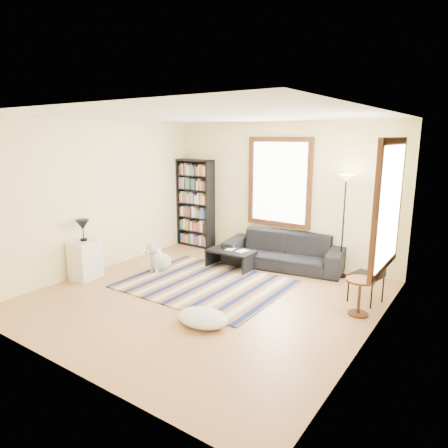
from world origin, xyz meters
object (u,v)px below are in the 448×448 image
Objects in this scene: coffee_table at (231,259)px; side_table at (359,297)px; bookshelf at (195,203)px; folding_chair at (367,275)px; floor_cushion at (203,318)px; dog at (161,256)px; sofa at (283,250)px; white_cabinet at (85,260)px; floor_lamp at (343,227)px.

side_table reaches higher than coffee_table.
bookshelf is 2.33× the size of folding_chair.
floor_cushion is 0.88× the size of folding_chair.
folding_chair reaches higher than dog.
folding_chair is (4.20, -1.09, -0.57)m from bookshelf.
bookshelf is (-2.39, 0.27, 0.67)m from sofa.
coffee_table is 1.57× the size of dog.
side_table is (1.66, 1.50, 0.18)m from floor_cushion.
floor_cushion is 2.86m from white_cabinet.
coffee_table is 2.42m from floor_cushion.
folding_chair is 4.79m from white_cabinet.
floor_lamp reaches higher than folding_chair.
side_table is at bearing 8.01° from white_cabinet.
floor_cushion is 1.31× the size of dog.
folding_chair is 1.50× the size of dog.
side_table is at bearing -71.68° from folding_chair.
folding_chair is at bearing 95.45° from side_table.
dog is at bearing -176.95° from side_table.
sofa is 2.86m from floor_cushion.
floor_lamp is at bearing 32.77° from dog.
white_cabinet is 1.35m from dog.
sofa reaches higher than floor_cushion.
white_cabinet is (-0.25, -2.87, -0.65)m from bookshelf.
white_cabinet is 1.22× the size of dog.
bookshelf is at bearing 129.75° from floor_cushion.
coffee_table is 0.48× the size of floor_lamp.
floor_cushion is at bearing -12.50° from white_cabinet.
bookshelf is 2.01m from coffee_table.
floor_lamp reaches higher than coffee_table.
dog is (-1.01, -0.90, 0.11)m from coffee_table.
floor_cushion is 1.08× the size of white_cabinet.
side_table is at bearing -14.75° from coffee_table.
dog is (-3.67, -0.20, 0.02)m from side_table.
side_table is at bearing 6.44° from dog.
bookshelf is 3.50m from floor_lamp.
sofa reaches higher than dog.
folding_chair is at bearing 51.46° from floor_cushion.
side_table reaches higher than floor_cushion.
white_cabinet is at bearing 175.02° from floor_cushion.
bookshelf reaches higher than dog.
floor_lamp is 1.76m from side_table.
side_table is (4.25, -1.62, -0.73)m from bookshelf.
dog is at bearing -155.88° from folding_chair.
sofa is 2.29m from side_table.
bookshelf is 3.48× the size of dog.
sofa is 1.99m from folding_chair.
floor_lamp is at bearing 117.45° from side_table.
floor_lamp is (0.91, 2.94, 0.84)m from floor_cushion.
sofa is 3.28× the size of white_cabinet.
floor_cushion is at bearing -115.67° from folding_chair.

